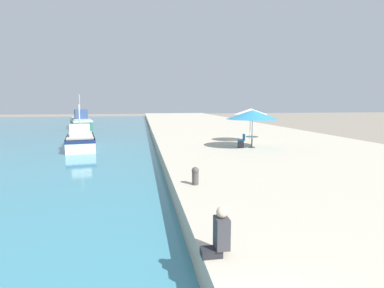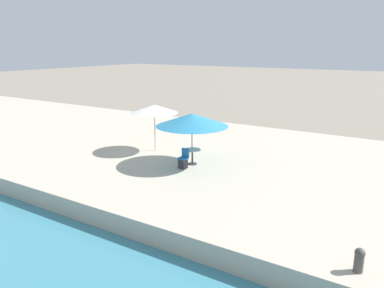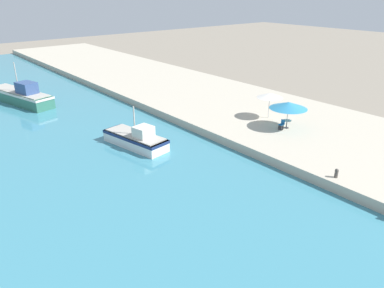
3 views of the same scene
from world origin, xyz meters
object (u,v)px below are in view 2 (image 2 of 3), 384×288
Objects in this scene: cafe_table at (192,154)px; cafe_chair_left at (183,161)px; cafe_umbrella_pink at (192,120)px; mooring_bollard at (359,259)px; cafe_umbrella_white at (154,109)px.

cafe_chair_left is at bearing 176.24° from cafe_table.
cafe_table is (-0.00, -0.02, -1.64)m from cafe_umbrella_pink.
cafe_umbrella_pink is 5.23× the size of mooring_bollard.
cafe_umbrella_white is at bearing -26.29° from cafe_chair_left.
cafe_table is at bearing 57.29° from mooring_bollard.
mooring_bollard is at bearing -122.65° from cafe_umbrella_pink.
mooring_bollard is at bearing -119.18° from cafe_umbrella_white.
cafe_chair_left is (-0.72, 0.05, -0.21)m from cafe_table.
cafe_umbrella_pink is 1.64m from cafe_table.
cafe_chair_left is at bearing -120.04° from cafe_umbrella_white.
cafe_table is 1.22× the size of mooring_bollard.
cafe_table reaches higher than mooring_bollard.
cafe_umbrella_white is 2.76× the size of cafe_chair_left.
mooring_bollard is at bearing -122.71° from cafe_table.
cafe_umbrella_white reaches higher than cafe_umbrella_pink.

